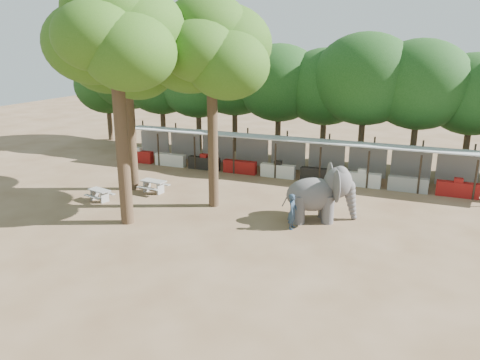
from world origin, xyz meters
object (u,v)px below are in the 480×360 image
at_px(yard_tree_left, 125,54).
at_px(handler, 293,211).
at_px(picnic_table_near, 100,193).
at_px(yard_tree_back, 210,49).
at_px(elephant, 321,194).
at_px(yard_tree_center, 114,35).
at_px(picnic_table_far, 154,185).

xyz_separation_m(yard_tree_left, handler, (11.17, -2.82, -7.30)).
distance_m(yard_tree_left, handler, 13.64).
bearing_deg(picnic_table_near, handler, 14.88).
bearing_deg(yard_tree_back, elephant, -1.40).
height_order(yard_tree_left, handler, yard_tree_left).
bearing_deg(elephant, picnic_table_near, 164.17).
distance_m(yard_tree_center, elephant, 12.64).
bearing_deg(yard_tree_left, elephant, -5.39).
xyz_separation_m(picnic_table_near, picnic_table_far, (2.07, 2.52, 0.06)).
relative_size(yard_tree_back, picnic_table_near, 7.01).
bearing_deg(yard_tree_back, yard_tree_center, -126.86).
bearing_deg(handler, elephant, -31.76).
height_order(handler, picnic_table_near, handler).
height_order(yard_tree_back, handler, yard_tree_back).
distance_m(yard_tree_center, picnic_table_near, 9.62).
distance_m(picnic_table_near, picnic_table_far, 3.26).
distance_m(yard_tree_back, picnic_table_near, 10.48).
relative_size(handler, picnic_table_far, 1.07).
bearing_deg(picnic_table_far, yard_tree_left, 172.59).
distance_m(handler, picnic_table_far, 9.78).
relative_size(yard_tree_back, elephant, 2.94).
distance_m(yard_tree_center, yard_tree_back, 5.04).
relative_size(yard_tree_left, yard_tree_center, 0.92).
xyz_separation_m(elephant, handler, (-1.03, -1.66, -0.54)).
xyz_separation_m(yard_tree_center, picnic_table_far, (-1.30, 4.59, -8.70)).
distance_m(elephant, handler, 2.03).
xyz_separation_m(yard_tree_left, picnic_table_far, (1.70, -0.41, -7.70)).
xyz_separation_m(yard_tree_center, yard_tree_back, (3.00, 4.00, -0.67)).
bearing_deg(yard_tree_center, handler, 14.97).
bearing_deg(picnic_table_far, yard_tree_center, -68.17).
xyz_separation_m(yard_tree_left, picnic_table_near, (-0.37, -2.92, -7.76)).
xyz_separation_m(elephant, picnic_table_near, (-12.57, -1.77, -1.00)).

